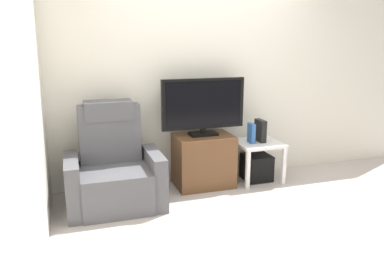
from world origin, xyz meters
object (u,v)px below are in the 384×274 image
(recliner_armchair, at_px, (114,171))
(side_table, at_px, (257,148))
(television, at_px, (203,106))
(book_upright, at_px, (251,133))
(tv_stand, at_px, (203,161))
(game_console, at_px, (260,131))
(subwoofer_box, at_px, (257,167))

(recliner_armchair, xyz_separation_m, side_table, (1.77, 0.20, 0.04))
(television, relative_size, book_upright, 4.11)
(tv_stand, height_order, game_console, game_console)
(side_table, xyz_separation_m, book_upright, (-0.10, -0.02, 0.20))
(side_table, relative_size, subwoofer_box, 1.68)
(television, height_order, subwoofer_box, television)
(tv_stand, xyz_separation_m, side_table, (0.70, -0.02, 0.10))
(television, xyz_separation_m, book_upright, (0.60, -0.06, -0.36))
(recliner_armchair, bearing_deg, book_upright, 11.39)
(recliner_armchair, distance_m, side_table, 1.79)
(side_table, xyz_separation_m, subwoofer_box, (0.00, -0.00, -0.25))
(side_table, height_order, book_upright, book_upright)
(tv_stand, height_order, book_upright, book_upright)
(television, relative_size, recliner_armchair, 0.91)
(subwoofer_box, height_order, game_console, game_console)
(tv_stand, distance_m, book_upright, 0.67)
(television, xyz_separation_m, game_console, (0.73, -0.03, -0.34))
(book_upright, height_order, game_console, game_console)
(recliner_armchair, distance_m, subwoofer_box, 1.80)
(game_console, bearing_deg, side_table, -164.05)
(side_table, distance_m, subwoofer_box, 0.25)
(television, bearing_deg, side_table, -3.00)
(tv_stand, distance_m, side_table, 0.70)
(side_table, bearing_deg, subwoofer_box, -26.57)
(game_console, bearing_deg, book_upright, -167.47)
(tv_stand, relative_size, television, 0.68)
(subwoofer_box, height_order, book_upright, book_upright)
(television, height_order, recliner_armchair, television)
(tv_stand, bearing_deg, recliner_armchair, -168.36)
(tv_stand, height_order, subwoofer_box, tv_stand)
(recliner_armchair, height_order, subwoofer_box, recliner_armchair)
(subwoofer_box, xyz_separation_m, book_upright, (-0.10, -0.02, 0.45))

